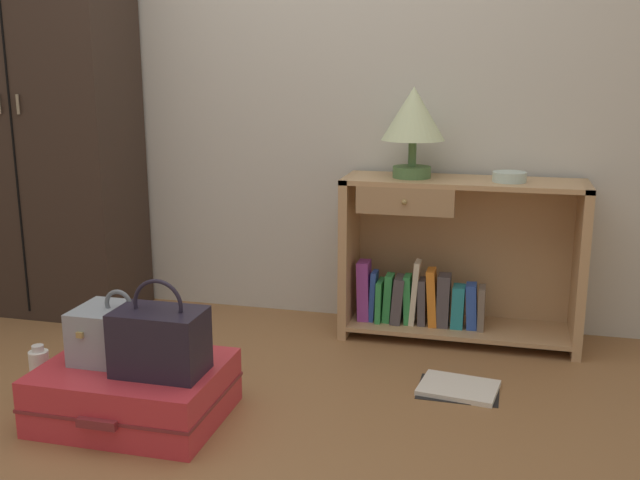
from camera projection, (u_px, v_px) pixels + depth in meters
name	position (u px, v px, depth m)	size (l,w,h in m)	color
ground_plane	(189.00, 451.00, 2.40)	(9.00, 9.00, 0.00)	olive
back_wall	(308.00, 51.00, 3.51)	(6.40, 0.10, 2.60)	beige
wardrobe	(40.00, 102.00, 3.60)	(0.89, 0.47, 2.11)	#33261E
bookshelf	(451.00, 263.00, 3.34)	(1.06, 0.34, 0.74)	tan
table_lamp	(413.00, 118.00, 3.22)	(0.28, 0.28, 0.40)	#4C7542
bowl	(509.00, 177.00, 3.15)	(0.14, 0.14, 0.04)	silver
suitcase_large	(135.00, 391.00, 2.60)	(0.64, 0.51, 0.20)	#D1333D
train_case	(120.00, 334.00, 2.60)	(0.31, 0.24, 0.26)	#8E99A3
handbag	(160.00, 341.00, 2.49)	(0.30, 0.19, 0.33)	#231E2D
bottle	(40.00, 374.00, 2.76)	(0.07, 0.07, 0.21)	white
open_book_on_floor	(458.00, 388.00, 2.85)	(0.32, 0.26, 0.02)	white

